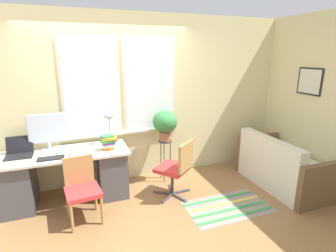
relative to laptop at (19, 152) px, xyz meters
name	(u,v)px	position (x,y,z in m)	size (l,w,h in m)	color
ground_plane	(124,202)	(1.32, -0.44, -0.79)	(14.00, 14.00, 0.00)	olive
wall_back_with_window	(112,101)	(1.33, 0.33, 0.57)	(9.00, 0.12, 2.70)	beige
wall_right_with_picture	(299,98)	(4.38, -0.44, 0.56)	(0.08, 9.00, 2.70)	beige
desk	(67,175)	(0.58, -0.10, -0.40)	(1.74, 0.69, 0.74)	beige
laptop	(19,152)	(0.00, 0.00, 0.00)	(0.34, 0.32, 0.24)	black
monitor	(47,131)	(0.37, 0.11, 0.23)	(0.51, 0.19, 0.53)	silver
keyboard	(51,158)	(0.41, -0.28, -0.04)	(0.33, 0.15, 0.02)	black
mouse	(70,155)	(0.65, -0.27, -0.04)	(0.04, 0.07, 0.03)	silver
desk_lamp	(109,121)	(1.23, 0.03, 0.32)	(0.15, 0.15, 0.50)	#ADADB2
book_stack	(109,142)	(1.18, -0.18, 0.07)	(0.24, 0.19, 0.22)	orange
desk_chair_wooden	(82,188)	(0.76, -0.65, -0.35)	(0.46, 0.47, 0.81)	#B2844C
office_chair_swivel	(177,167)	(2.09, -0.55, -0.32)	(0.61, 0.62, 0.88)	#47474C
couch_loveseat	(283,169)	(3.83, -0.82, -0.50)	(0.84, 1.47, 0.83)	silver
plant_stand	(165,147)	(2.11, 0.02, -0.20)	(0.22, 0.22, 0.70)	#333338
potted_plant	(165,123)	(2.11, 0.02, 0.21)	(0.40, 0.40, 0.50)	#9E6B4C
floor_rug_striped	(227,207)	(2.65, -1.08, -0.79)	(1.17, 0.68, 0.01)	gray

